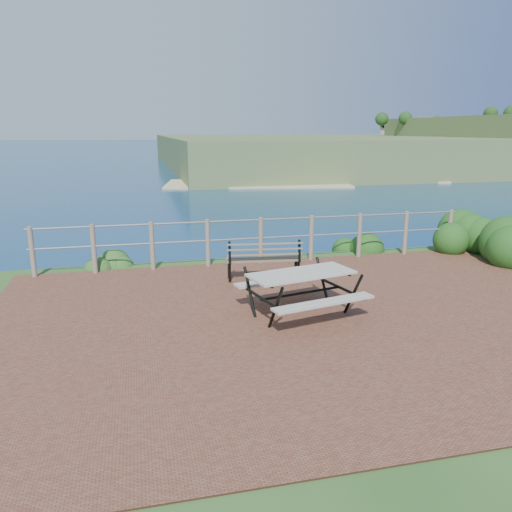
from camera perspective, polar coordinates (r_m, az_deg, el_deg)
The scene contains 8 objects.
ground at distance 7.83m, azimuth 6.44°, elevation -7.08°, with size 10.00×7.00×0.12m, color brown.
ocean at distance 206.89m, azimuth -12.94°, elevation 13.10°, with size 1200.00×1200.00×0.00m, color navy.
safety_railing at distance 10.75m, azimuth 0.54°, elevation 2.09°, with size 9.40×0.10×1.00m.
picnic_table at distance 7.76m, azimuth 5.18°, elevation -3.77°, with size 1.74×1.39×0.69m.
park_bench at distance 9.56m, azimuth 0.85°, elevation 0.32°, with size 1.46×0.52×0.81m.
shrub_right_edge at distance 13.03m, azimuth 22.38°, elevation 0.58°, with size 1.25×1.25×1.78m, color #194916.
shrub_lip_west at distance 11.05m, azimuth -16.35°, elevation -1.22°, with size 0.83×0.83×0.59m, color #29551F.
shrub_lip_east at distance 12.42m, azimuth 11.55°, elevation 0.75°, with size 0.87×0.87×0.64m, color #194916.
Camera 1 is at (-2.51, -6.85, 2.83)m, focal length 35.00 mm.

